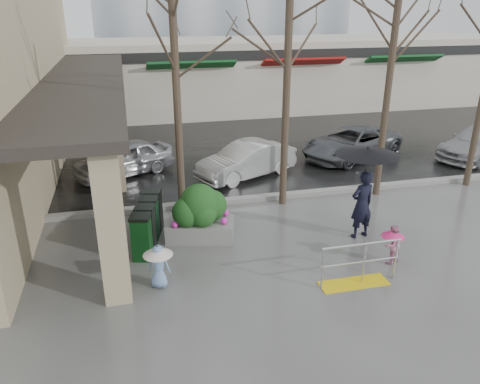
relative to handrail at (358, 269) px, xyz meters
name	(u,v)px	position (x,y,z in m)	size (l,w,h in m)	color
ground	(283,264)	(-1.36, 1.20, -0.38)	(120.00, 120.00, 0.00)	#51514F
street_asphalt	(177,98)	(-1.36, 23.20, -0.37)	(120.00, 36.00, 0.01)	black
curb	(243,199)	(-1.36, 5.20, -0.30)	(120.00, 0.30, 0.15)	gray
canopy_slab	(81,75)	(-6.16, 9.20, 3.25)	(2.80, 18.00, 0.25)	#2D2823
pillar_front	(111,225)	(-5.26, 0.70, 1.37)	(0.55, 0.55, 3.50)	tan
pillar_back	(113,140)	(-5.26, 7.20, 1.37)	(0.55, 0.55, 3.50)	tan
storefront_row	(218,75)	(0.64, 19.17, 1.64)	(34.00, 6.74, 4.00)	beige
handrail	(358,269)	(0.00, 0.00, 0.00)	(1.90, 0.50, 1.03)	yellow
tree_west	(174,38)	(-3.36, 4.80, 4.71)	(3.20, 3.20, 6.80)	#382B21
tree_midwest	(289,30)	(-0.16, 4.80, 4.86)	(3.20, 3.20, 7.00)	#382B21
tree_mideast	(394,42)	(3.14, 4.80, 4.48)	(3.20, 3.20, 6.50)	#382B21
woman	(364,181)	(1.14, 2.12, 1.25)	(1.65, 1.65, 2.56)	black
child_pink	(392,242)	(1.23, 0.66, 0.19)	(0.59, 0.56, 0.99)	pink
child_blue	(158,262)	(-4.36, 0.95, 0.26)	(0.67, 0.67, 1.03)	#7395CD
planter	(200,213)	(-3.09, 3.04, 0.37)	(1.95, 1.30, 1.56)	slate
news_boxes	(148,223)	(-4.47, 3.10, 0.22)	(0.97, 2.16, 1.18)	#0D3B14
car_a	(123,159)	(-5.02, 8.72, 0.25)	(1.49, 3.70, 1.26)	#AAAAAF
car_b	(247,160)	(-0.66, 7.45, 0.25)	(1.33, 3.82, 1.26)	silver
car_c	(352,143)	(4.10, 8.65, 0.25)	(2.09, 4.53, 1.26)	#595C61
car_d	(479,142)	(9.19, 7.45, 0.25)	(1.77, 4.34, 1.26)	#9FA0A4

